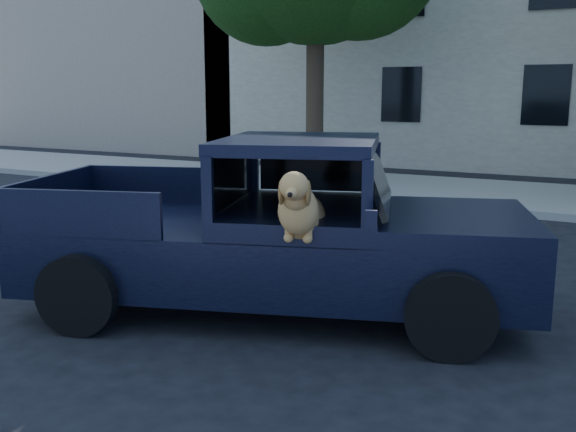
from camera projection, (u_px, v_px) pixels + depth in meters
name	position (u px, v px, depth m)	size (l,w,h in m)	color
ground	(267.00, 334.00, 6.26)	(120.00, 120.00, 0.00)	black
far_sidewalk	(469.00, 194.00, 14.25)	(60.00, 4.00, 0.15)	gray
lane_stripes	(529.00, 273.00, 8.31)	(21.60, 0.14, 0.01)	silver
building_left	(146.00, 49.00, 26.63)	(12.00, 6.00, 8.00)	tan
pickup_truck	(268.00, 253.00, 6.84)	(5.56, 3.49, 1.86)	black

